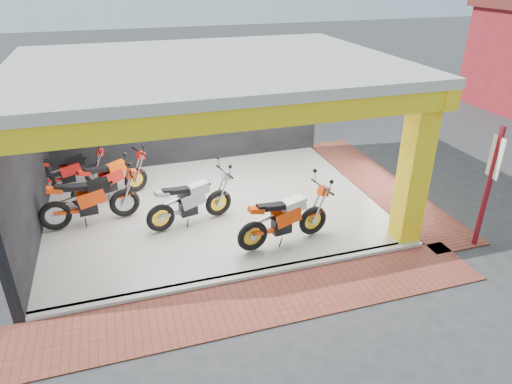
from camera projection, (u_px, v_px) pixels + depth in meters
ground at (233, 250)px, 9.92m from camera, size 80.00×80.00×0.00m
showroom_floor at (213, 207)px, 11.60m from camera, size 8.00×6.00×0.10m
showroom_ceiling at (206, 65)px, 10.01m from camera, size 8.40×6.40×0.20m
back_wall at (188, 109)px, 13.49m from camera, size 8.20×0.20×3.50m
left_wall at (22, 164)px, 9.75m from camera, size 0.20×6.20×3.50m
corner_column at (414, 169)px, 9.50m from camera, size 0.50×0.50×3.50m
header_beam_front at (244, 117)px, 7.59m from camera, size 8.40×0.30×0.40m
header_beam_right at (366, 67)px, 11.22m from camera, size 0.30×6.40×0.40m
floor_kerb at (246, 276)px, 9.03m from camera, size 8.00×0.20×0.10m
paver_front at (258, 302)px, 8.38m from camera, size 9.00×1.40×0.03m
paver_right at (379, 184)px, 12.90m from camera, size 1.40×7.00×0.03m
signpost at (489, 184)px, 9.45m from camera, size 0.11×0.38×2.74m
moto_hero at (314, 207)px, 9.99m from camera, size 2.39×1.18×1.40m
moto_row_a at (218, 191)px, 10.77m from camera, size 2.36×1.30×1.36m
moto_row_b at (123, 190)px, 10.71m from camera, size 2.46×1.14×1.45m
moto_row_c at (135, 169)px, 11.97m from camera, size 2.30×1.54×1.32m
moto_row_d at (94, 164)px, 12.37m from camera, size 2.11×1.02×1.24m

